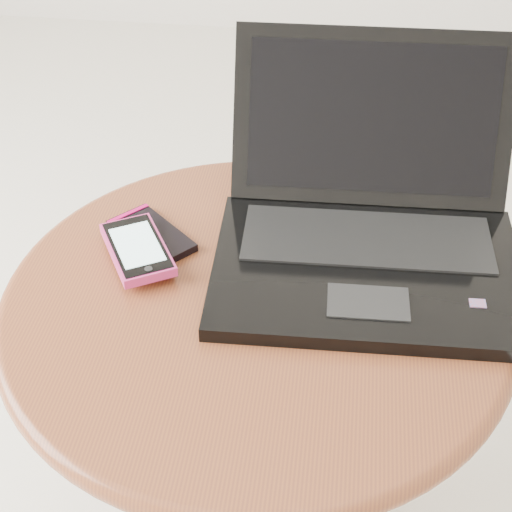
# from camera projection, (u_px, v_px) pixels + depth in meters

# --- Properties ---
(table) EXTENTS (0.60, 0.60, 0.48)m
(table) POSITION_uv_depth(u_px,v_px,m) (256.00, 356.00, 0.98)
(table) COLOR #5C3312
(table) RESTS_ON ground
(laptop) EXTENTS (0.37, 0.36, 0.22)m
(laptop) POSITION_uv_depth(u_px,v_px,m) (368.00, 225.00, 0.95)
(laptop) COLOR black
(laptop) RESTS_ON table
(phone_black) EXTENTS (0.13, 0.12, 0.01)m
(phone_black) POSITION_uv_depth(u_px,v_px,m) (151.00, 236.00, 0.99)
(phone_black) COLOR black
(phone_black) RESTS_ON table
(phone_pink) EXTENTS (0.11, 0.14, 0.01)m
(phone_pink) POSITION_uv_depth(u_px,v_px,m) (137.00, 249.00, 0.95)
(phone_pink) COLOR #CE2F76
(phone_pink) RESTS_ON phone_black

